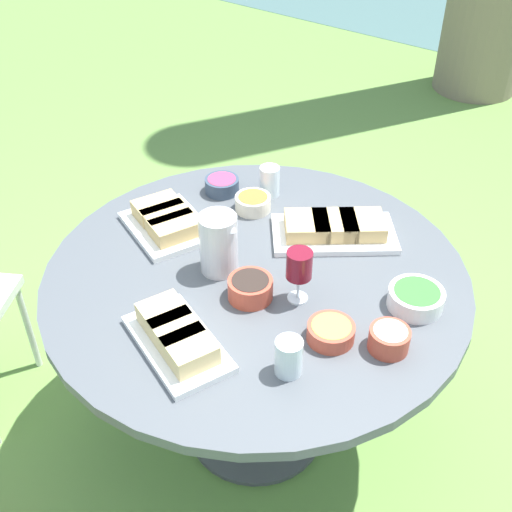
{
  "coord_description": "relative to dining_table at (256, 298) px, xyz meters",
  "views": [
    {
      "loc": [
        0.91,
        -1.2,
        2.0
      ],
      "look_at": [
        0.0,
        0.0,
        0.82
      ],
      "focal_mm": 45.0,
      "sensor_mm": 36.0,
      "label": 1
    }
  ],
  "objects": [
    {
      "name": "dining_table",
      "position": [
        0.0,
        0.0,
        0.0
      ],
      "size": [
        1.3,
        1.3,
        0.76
      ],
      "color": "#4C4C51",
      "rests_on": "ground_plane"
    },
    {
      "name": "bowl_roasted_veg",
      "position": [
        -0.21,
        0.26,
        0.14
      ],
      "size": [
        0.12,
        0.12,
        0.05
      ],
      "color": "beige",
      "rests_on": "dining_table"
    },
    {
      "name": "platter_sandwich_side",
      "position": [
        -0.37,
        -0.0,
        0.14
      ],
      "size": [
        0.36,
        0.33,
        0.07
      ],
      "color": "white",
      "rests_on": "dining_table"
    },
    {
      "name": "platter_charcuterie",
      "position": [
        0.02,
        -0.38,
        0.15
      ],
      "size": [
        0.38,
        0.29,
        0.08
      ],
      "color": "white",
      "rests_on": "dining_table"
    },
    {
      "name": "bowl_fries",
      "position": [
        0.33,
        -0.11,
        0.14
      ],
      "size": [
        0.13,
        0.13,
        0.05
      ],
      "color": "#B74733",
      "rests_on": "dining_table"
    },
    {
      "name": "bowl_olives",
      "position": [
        0.06,
        -0.1,
        0.14
      ],
      "size": [
        0.13,
        0.13,
        0.06
      ],
      "color": "#B74733",
      "rests_on": "dining_table"
    },
    {
      "name": "platter_bread_main",
      "position": [
        0.09,
        0.3,
        0.14
      ],
      "size": [
        0.45,
        0.42,
        0.07
      ],
      "color": "white",
      "rests_on": "dining_table"
    },
    {
      "name": "cup_water_near",
      "position": [
        0.31,
        -0.27,
        0.16
      ],
      "size": [
        0.07,
        0.07,
        0.11
      ],
      "color": "silver",
      "rests_on": "dining_table"
    },
    {
      "name": "bowl_dip_red",
      "position": [
        -0.37,
        0.29,
        0.14
      ],
      "size": [
        0.12,
        0.12,
        0.05
      ],
      "color": "#334256",
      "rests_on": "dining_table"
    },
    {
      "name": "ground_plane",
      "position": [
        0.0,
        0.0,
        -0.65
      ],
      "size": [
        40.0,
        40.0,
        0.0
      ],
      "primitive_type": "plane",
      "color": "#668E42"
    },
    {
      "name": "water_pitcher",
      "position": [
        -0.1,
        -0.06,
        0.21
      ],
      "size": [
        0.12,
        0.12,
        0.19
      ],
      "color": "silver",
      "rests_on": "dining_table"
    },
    {
      "name": "cup_water_far",
      "position": [
        -0.23,
        0.38,
        0.16
      ],
      "size": [
        0.07,
        0.07,
        0.11
      ],
      "color": "silver",
      "rests_on": "dining_table"
    },
    {
      "name": "bowl_salad",
      "position": [
        0.46,
        0.15,
        0.14
      ],
      "size": [
        0.16,
        0.16,
        0.06
      ],
      "color": "white",
      "rests_on": "dining_table"
    },
    {
      "name": "wine_glass",
      "position": [
        0.17,
        -0.03,
        0.23
      ],
      "size": [
        0.07,
        0.07,
        0.17
      ],
      "color": "silver",
      "rests_on": "dining_table"
    },
    {
      "name": "bowl_dip_cream",
      "position": [
        0.47,
        -0.04,
        0.14
      ],
      "size": [
        0.11,
        0.11,
        0.06
      ],
      "color": "#B74733",
      "rests_on": "dining_table"
    }
  ]
}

